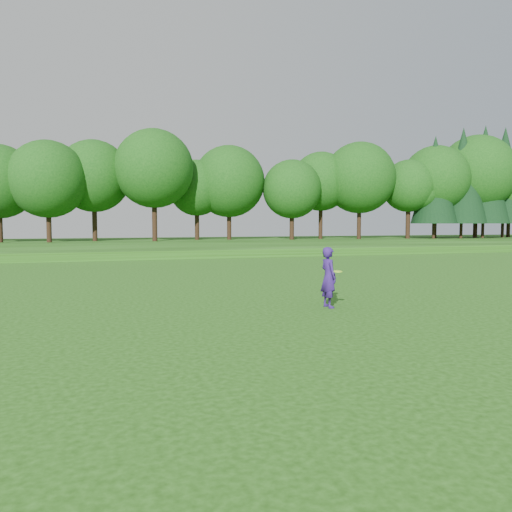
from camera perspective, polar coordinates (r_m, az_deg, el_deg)
name	(u,v)px	position (r m, az deg, el deg)	size (l,w,h in m)	color
ground	(181,306)	(15.38, -8.58, -5.66)	(140.00, 140.00, 0.00)	#1A400C
berm	(125,246)	(49.09, -14.75, 1.13)	(130.00, 30.00, 0.60)	#1A400C
walking_path	(135,259)	(35.16, -13.65, -0.34)	(130.00, 1.60, 0.04)	gray
treeline	(122,168)	(53.33, -15.11, 9.73)	(104.00, 7.00, 15.00)	#10400E
woman	(329,277)	(14.97, 8.29, -2.42)	(0.48, 0.98, 1.81)	navy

